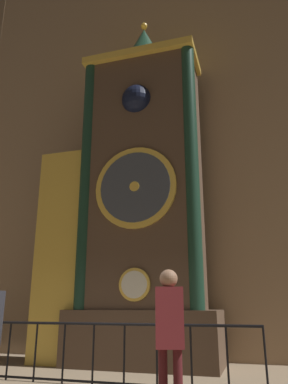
# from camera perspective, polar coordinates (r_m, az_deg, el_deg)

# --- Properties ---
(cathedral_back_wall) EXTENTS (24.00, 0.32, 15.65)m
(cathedral_back_wall) POSITION_cam_1_polar(r_m,az_deg,el_deg) (12.44, 1.07, 14.44)
(cathedral_back_wall) COLOR #997A5B
(cathedral_back_wall) RESTS_ON ground_plane
(clock_tower) EXTENTS (4.56, 1.83, 9.50)m
(clock_tower) POSITION_cam_1_polar(r_m,az_deg,el_deg) (9.74, -2.11, -1.83)
(clock_tower) COLOR brown
(clock_tower) RESTS_ON ground_plane
(railing_fence) EXTENTS (5.35, 0.05, 1.05)m
(railing_fence) POSITION_cam_1_polar(r_m,az_deg,el_deg) (7.22, -5.42, -22.91)
(railing_fence) COLOR black
(railing_fence) RESTS_ON ground_plane
(visitor_far) EXTENTS (0.39, 0.30, 1.78)m
(visitor_far) POSITION_cam_1_polar(r_m,az_deg,el_deg) (4.83, 3.91, -19.97)
(visitor_far) COLOR #461518
(visitor_far) RESTS_ON ground_plane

